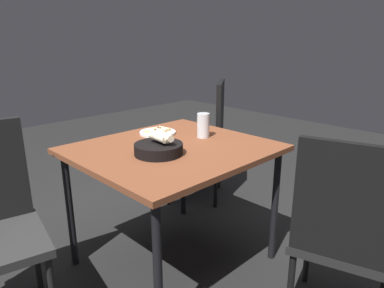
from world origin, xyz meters
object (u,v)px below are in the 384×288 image
at_px(pizza_plate, 158,132).
at_px(chair_near, 206,134).
at_px(dining_table, 173,158).
at_px(beer_glass, 203,127).
at_px(chair_spare, 347,229).
at_px(bread_basket, 159,147).

bearing_deg(pizza_plate, chair_near, 17.75).
xyz_separation_m(dining_table, beer_glass, (0.26, 0.02, 0.13)).
height_order(pizza_plate, chair_near, chair_near).
xyz_separation_m(dining_table, chair_spare, (0.17, -0.91, -0.14)).
xyz_separation_m(dining_table, chair_near, (0.79, 0.49, -0.11)).
bearing_deg(beer_glass, dining_table, -176.23).
xyz_separation_m(dining_table, pizza_plate, (0.12, 0.27, 0.08)).
bearing_deg(dining_table, chair_spare, -79.24).
xyz_separation_m(bread_basket, chair_spare, (0.31, -0.87, -0.24)).
distance_m(chair_near, chair_spare, 1.53).
height_order(dining_table, beer_glass, beer_glass).
bearing_deg(chair_near, pizza_plate, -162.25).
relative_size(pizza_plate, beer_glass, 1.55).
relative_size(beer_glass, chair_near, 0.15).
height_order(beer_glass, chair_near, chair_near).
distance_m(pizza_plate, beer_glass, 0.30).
distance_m(bread_basket, chair_spare, 0.95).
relative_size(pizza_plate, bread_basket, 0.90).
distance_m(dining_table, bread_basket, 0.18).
height_order(dining_table, bread_basket, bread_basket).
bearing_deg(pizza_plate, bread_basket, -128.11).
xyz_separation_m(bread_basket, beer_glass, (0.40, 0.06, 0.03)).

